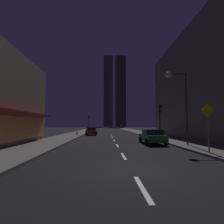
{
  "coord_description": "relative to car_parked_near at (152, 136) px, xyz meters",
  "views": [
    {
      "loc": [
        -1.14,
        -7.25,
        1.95
      ],
      "look_at": [
        0.0,
        20.2,
        3.97
      ],
      "focal_mm": 27.1,
      "sensor_mm": 36.0,
      "label": 1
    }
  ],
  "objects": [
    {
      "name": "ground_plane",
      "position": [
        -3.6,
        22.34,
        -0.79
      ],
      "size": [
        78.0,
        136.0,
        0.1
      ],
      "primitive_type": "cube",
      "color": "black"
    },
    {
      "name": "sidewalk_right",
      "position": [
        3.4,
        22.34,
        -0.67
      ],
      "size": [
        4.0,
        76.0,
        0.15
      ],
      "primitive_type": "cube",
      "color": "#605E59",
      "rests_on": "ground"
    },
    {
      "name": "sidewalk_left",
      "position": [
        -10.6,
        22.34,
        -0.67
      ],
      "size": [
        4.0,
        76.0,
        0.15
      ],
      "primitive_type": "cube",
      "color": "#605E59",
      "rests_on": "ground"
    },
    {
      "name": "lane_marking_center",
      "position": [
        -3.6,
        1.34,
        -0.73
      ],
      "size": [
        0.16,
        28.2,
        0.01
      ],
      "color": "silver",
      "rests_on": "ground"
    },
    {
      "name": "building_apartment_right",
      "position": [
        10.9,
        6.34,
        6.31
      ],
      "size": [
        11.0,
        20.0,
        14.1
      ],
      "primitive_type": "cube",
      "color": "slate",
      "rests_on": "ground"
    },
    {
      "name": "skyscraper_distant_tall",
      "position": [
        -1.72,
        136.11,
        31.72
      ],
      "size": [
        8.35,
        6.39,
        64.92
      ],
      "primitive_type": "cube",
      "color": "#504C3C",
      "rests_on": "ground"
    },
    {
      "name": "skyscraper_distant_mid",
      "position": [
        8.4,
        124.56,
        29.19
      ],
      "size": [
        8.56,
        7.31,
        59.86
      ],
      "primitive_type": "cube",
      "color": "#423F32",
      "rests_on": "ground"
    },
    {
      "name": "car_parked_near",
      "position": [
        0.0,
        0.0,
        0.0
      ],
      "size": [
        1.98,
        4.24,
        1.45
      ],
      "color": "#1E722D",
      "rests_on": "ground"
    },
    {
      "name": "car_parked_far",
      "position": [
        -7.2,
        14.6,
        0.0
      ],
      "size": [
        1.98,
        4.24,
        1.45
      ],
      "color": "#B21919",
      "rests_on": "ground"
    },
    {
      "name": "fire_hydrant_far_left",
      "position": [
        -9.5,
        12.28,
        -0.29
      ],
      "size": [
        0.42,
        0.3,
        0.65
      ],
      "color": "gold",
      "rests_on": "sidewalk_left"
    },
    {
      "name": "traffic_light_near_right",
      "position": [
        1.9,
        3.15,
        2.45
      ],
      "size": [
        0.32,
        0.48,
        4.2
      ],
      "color": "#2D2D2D",
      "rests_on": "sidewalk_right"
    },
    {
      "name": "traffic_light_far_left",
      "position": [
        -9.1,
        28.87,
        2.45
      ],
      "size": [
        0.32,
        0.48,
        4.2
      ],
      "color": "#2D2D2D",
      "rests_on": "sidewalk_left"
    },
    {
      "name": "street_lamp_right",
      "position": [
        1.78,
        -2.07,
        4.33
      ],
      "size": [
        1.96,
        0.56,
        6.58
      ],
      "color": "#38383D",
      "rests_on": "sidewalk_right"
    },
    {
      "name": "pedestrian_crossing_sign",
      "position": [
        2.0,
        -6.14,
        1.28
      ],
      "size": [
        0.91,
        0.08,
        3.15
      ],
      "color": "slate",
      "rests_on": "sidewalk_right"
    }
  ]
}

